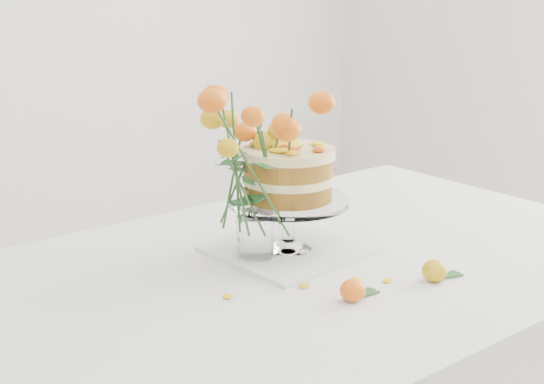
{
  "coord_description": "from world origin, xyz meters",
  "views": [
    {
      "loc": [
        -0.99,
        -1.09,
        1.31
      ],
      "look_at": [
        -0.07,
        0.06,
        0.89
      ],
      "focal_mm": 50.0,
      "sensor_mm": 36.0,
      "label": 1
    }
  ],
  "objects": [
    {
      "name": "table",
      "position": [
        0.0,
        0.0,
        0.67
      ],
      "size": [
        1.43,
        0.93,
        0.76
      ],
      "color": "tan",
      "rests_on": "ground"
    },
    {
      "name": "napkin",
      "position": [
        -0.03,
        0.06,
        0.76
      ],
      "size": [
        0.3,
        0.3,
        0.01
      ],
      "primitive_type": "cube",
      "rotation": [
        0.0,
        0.0,
        0.07
      ],
      "color": "white",
      "rests_on": "table"
    },
    {
      "name": "cake_stand",
      "position": [
        -0.03,
        0.06,
        0.92
      ],
      "size": [
        0.25,
        0.25,
        0.22
      ],
      "rotation": [
        0.0,
        0.0,
        0.11
      ],
      "color": "white",
      "rests_on": "napkin"
    },
    {
      "name": "rose_vase",
      "position": [
        -0.11,
        0.07,
        0.98
      ],
      "size": [
        0.25,
        0.25,
        0.38
      ],
      "rotation": [
        0.0,
        0.0,
        0.04
      ],
      "color": "white",
      "rests_on": "table"
    },
    {
      "name": "loose_rose_near",
      "position": [
        0.09,
        -0.23,
        0.78
      ],
      "size": [
        0.08,
        0.05,
        0.04
      ],
      "rotation": [
        0.0,
        0.0,
        -0.37
      ],
      "color": "yellow",
      "rests_on": "table"
    },
    {
      "name": "loose_rose_far",
      "position": [
        -0.09,
        -0.2,
        0.78
      ],
      "size": [
        0.08,
        0.05,
        0.04
      ],
      "rotation": [
        0.0,
        0.0,
        -0.13
      ],
      "color": "orange",
      "rests_on": "table"
    },
    {
      "name": "stray_petal_a",
      "position": [
        -0.12,
        -0.1,
        0.76
      ],
      "size": [
        0.03,
        0.02,
        0.0
      ],
      "primitive_type": "ellipsoid",
      "color": "yellow",
      "rests_on": "table"
    },
    {
      "name": "stray_petal_b",
      "position": [
        -0.02,
        -0.14,
        0.76
      ],
      "size": [
        0.03,
        0.02,
        0.0
      ],
      "primitive_type": "ellipsoid",
      "color": "yellow",
      "rests_on": "table"
    },
    {
      "name": "stray_petal_c",
      "position": [
        0.02,
        -0.18,
        0.76
      ],
      "size": [
        0.03,
        0.02,
        0.0
      ],
      "primitive_type": "ellipsoid",
      "color": "yellow",
      "rests_on": "table"
    },
    {
      "name": "stray_petal_d",
      "position": [
        -0.26,
        -0.05,
        0.76
      ],
      "size": [
        0.03,
        0.02,
        0.0
      ],
      "primitive_type": "ellipsoid",
      "color": "yellow",
      "rests_on": "table"
    }
  ]
}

